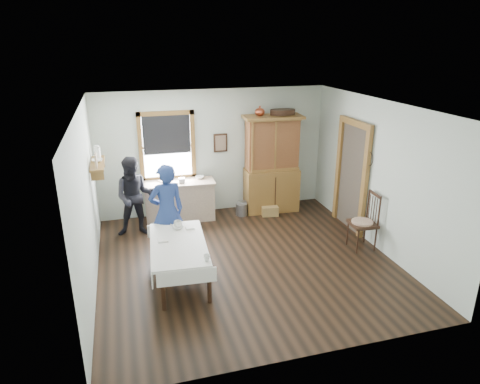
# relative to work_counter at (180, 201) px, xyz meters

# --- Properties ---
(room) EXTENTS (5.01, 5.01, 2.70)m
(room) POSITION_rel_work_counter_xyz_m (0.83, -2.15, 0.92)
(room) COLOR black
(room) RESTS_ON ground
(window) EXTENTS (1.18, 0.07, 1.48)m
(window) POSITION_rel_work_counter_xyz_m (-0.17, 0.31, 1.20)
(window) COLOR white
(window) RESTS_ON room
(doorway) EXTENTS (0.09, 1.14, 2.22)m
(doorway) POSITION_rel_work_counter_xyz_m (3.29, -1.30, 0.74)
(doorway) COLOR #443B30
(doorway) RESTS_ON room
(wall_shelf) EXTENTS (0.24, 1.00, 0.44)m
(wall_shelf) POSITION_rel_work_counter_xyz_m (-1.54, -0.61, 1.15)
(wall_shelf) COLOR brown
(wall_shelf) RESTS_ON room
(framed_picture) EXTENTS (0.30, 0.04, 0.40)m
(framed_picture) POSITION_rel_work_counter_xyz_m (0.98, 0.31, 1.12)
(framed_picture) COLOR black
(framed_picture) RESTS_ON room
(rug_beater) EXTENTS (0.01, 0.27, 0.27)m
(rug_beater) POSITION_rel_work_counter_xyz_m (3.28, -1.85, 1.29)
(rug_beater) COLOR black
(rug_beater) RESTS_ON room
(work_counter) EXTENTS (1.51, 0.64, 0.85)m
(work_counter) POSITION_rel_work_counter_xyz_m (0.00, 0.00, 0.00)
(work_counter) COLOR tan
(work_counter) RESTS_ON room
(china_hutch) EXTENTS (1.29, 0.66, 2.15)m
(china_hutch) POSITION_rel_work_counter_xyz_m (2.06, -0.01, 0.65)
(china_hutch) COLOR brown
(china_hutch) RESTS_ON room
(dining_table) EXTENTS (1.00, 1.73, 0.67)m
(dining_table) POSITION_rel_work_counter_xyz_m (-0.37, -2.46, -0.09)
(dining_table) COLOR white
(dining_table) RESTS_ON room
(spindle_chair) EXTENTS (0.53, 0.53, 1.07)m
(spindle_chair) POSITION_rel_work_counter_xyz_m (3.04, -2.24, 0.11)
(spindle_chair) COLOR black
(spindle_chair) RESTS_ON room
(pail) EXTENTS (0.29, 0.29, 0.27)m
(pail) POSITION_rel_work_counter_xyz_m (1.33, -0.14, -0.29)
(pail) COLOR gray
(pail) RESTS_ON room
(wicker_basket) EXTENTS (0.39, 0.30, 0.21)m
(wicker_basket) POSITION_rel_work_counter_xyz_m (1.93, -0.30, -0.32)
(wicker_basket) COLOR #9D7947
(wicker_basket) RESTS_ON room
(woman_blue) EXTENTS (0.64, 0.48, 1.58)m
(woman_blue) POSITION_rel_work_counter_xyz_m (-0.43, -1.57, 0.36)
(woman_blue) COLOR navy
(woman_blue) RESTS_ON room
(figure_dark) EXTENTS (0.77, 0.63, 1.47)m
(figure_dark) POSITION_rel_work_counter_xyz_m (-0.93, -0.52, 0.31)
(figure_dark) COLOR black
(figure_dark) RESTS_ON room
(table_cup_a) EXTENTS (0.16, 0.16, 0.11)m
(table_cup_a) POSITION_rel_work_counter_xyz_m (-0.29, -1.85, 0.30)
(table_cup_a) COLOR white
(table_cup_a) RESTS_ON dining_table
(table_cup_b) EXTENTS (0.13, 0.13, 0.09)m
(table_cup_b) POSITION_rel_work_counter_xyz_m (-0.05, -3.14, 0.29)
(table_cup_b) COLOR white
(table_cup_b) RESTS_ON dining_table
(table_bowl) EXTENTS (0.25, 0.25, 0.05)m
(table_bowl) POSITION_rel_work_counter_xyz_m (-0.30, -1.94, 0.27)
(table_bowl) COLOR white
(table_bowl) RESTS_ON dining_table
(counter_book) EXTENTS (0.24, 0.27, 0.02)m
(counter_book) POSITION_rel_work_counter_xyz_m (-0.38, 0.05, 0.44)
(counter_book) COLOR #75604E
(counter_book) RESTS_ON work_counter
(counter_bowl) EXTENTS (0.18, 0.18, 0.06)m
(counter_bowl) POSITION_rel_work_counter_xyz_m (0.46, 0.09, 0.45)
(counter_bowl) COLOR white
(counter_bowl) RESTS_ON work_counter
(shelf_bowl) EXTENTS (0.22, 0.22, 0.05)m
(shelf_bowl) POSITION_rel_work_counter_xyz_m (-1.54, -0.60, 1.17)
(shelf_bowl) COLOR white
(shelf_bowl) RESTS_ON wall_shelf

